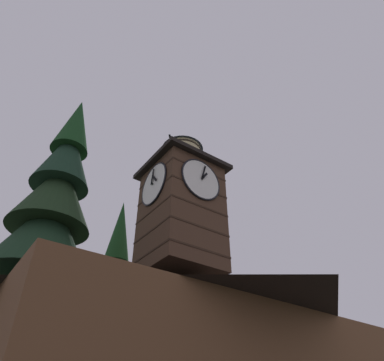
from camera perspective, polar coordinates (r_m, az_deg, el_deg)
clock_tower at (r=19.33m, az=-1.75°, el=-4.07°), size 4.23×4.23×9.24m
pine_tree_behind at (r=22.58m, az=-13.79°, el=-23.16°), size 5.14×5.14×15.15m
pine_tree_aside at (r=17.27m, az=-23.77°, el=-12.53°), size 6.57×6.57×18.14m
moon at (r=48.15m, az=-3.40°, el=-17.92°), size 2.09×2.09×2.09m
flying_bird_low at (r=25.39m, az=-3.57°, el=7.04°), size 0.45×0.44×0.11m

